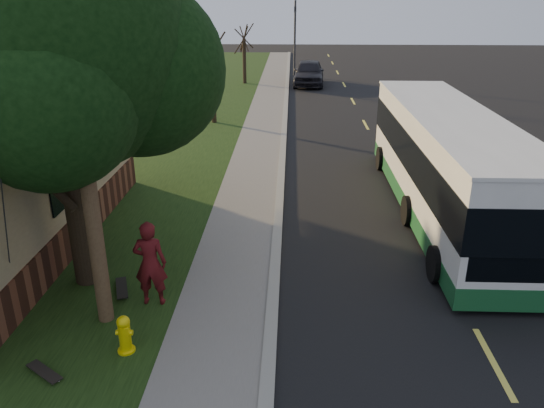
{
  "coord_description": "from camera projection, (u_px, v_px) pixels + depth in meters",
  "views": [
    {
      "loc": [
        0.34,
        -7.83,
        6.16
      ],
      "look_at": [
        -0.09,
        3.7,
        1.5
      ],
      "focal_mm": 35.0,
      "sensor_mm": 36.0,
      "label": 1
    }
  ],
  "objects": [
    {
      "name": "ground",
      "position": [
        269.0,
        357.0,
        9.58
      ],
      "size": [
        120.0,
        120.0,
        0.0
      ],
      "primitive_type": "plane",
      "color": "black",
      "rests_on": "ground"
    },
    {
      "name": "distant_car",
      "position": [
        309.0,
        73.0,
        36.81
      ],
      "size": [
        2.3,
        5.14,
        1.72
      ],
      "primitive_type": "imported",
      "rotation": [
        0.0,
        0.0,
        -0.06
      ],
      "color": "black",
      "rests_on": "ground"
    },
    {
      "name": "curb",
      "position": [
        281.0,
        175.0,
        18.82
      ],
      "size": [
        0.25,
        80.0,
        0.12
      ],
      "primitive_type": "cube",
      "color": "gray",
      "rests_on": "ground"
    },
    {
      "name": "bare_tree_far",
      "position": [
        244.0,
        55.0,
        36.73
      ],
      "size": [
        1.38,
        1.21,
        4.03
      ],
      "color": "black",
      "rests_on": "grass_verge"
    },
    {
      "name": "transit_bus",
      "position": [
        446.0,
        161.0,
        15.22
      ],
      "size": [
        2.56,
        11.11,
        3.01
      ],
      "color": "silver",
      "rests_on": "ground"
    },
    {
      "name": "fire_hydrant",
      "position": [
        125.0,
        334.0,
        9.5
      ],
      "size": [
        0.32,
        0.32,
        0.74
      ],
      "color": "yellow",
      "rests_on": "grass_verge"
    },
    {
      "name": "grass_verge",
      "position": [
        156.0,
        174.0,
        18.98
      ],
      "size": [
        5.0,
        80.0,
        0.07
      ],
      "primitive_type": "cube",
      "color": "black",
      "rests_on": "ground"
    },
    {
      "name": "road",
      "position": [
        394.0,
        178.0,
        18.7
      ],
      "size": [
        8.0,
        80.0,
        0.01
      ],
      "primitive_type": "cube",
      "color": "black",
      "rests_on": "ground"
    },
    {
      "name": "sidewalk",
      "position": [
        253.0,
        175.0,
        18.86
      ],
      "size": [
        2.0,
        80.0,
        0.08
      ],
      "primitive_type": "cube",
      "color": "slate",
      "rests_on": "ground"
    },
    {
      "name": "skateboard_spare",
      "position": [
        44.0,
        372.0,
        9.02
      ],
      "size": [
        0.78,
        0.62,
        0.08
      ],
      "color": "black",
      "rests_on": "grass_verge"
    },
    {
      "name": "traffic_signal",
      "position": [
        295.0,
        33.0,
        39.88
      ],
      "size": [
        0.18,
        0.22,
        5.5
      ],
      "color": "#2D2D30",
      "rests_on": "ground"
    },
    {
      "name": "utility_pole",
      "position": [
        74.0,
        89.0,
        8.88
      ],
      "size": [
        2.86,
        3.21,
        9.07
      ],
      "color": "#473321",
      "rests_on": "ground"
    },
    {
      "name": "bare_tree_near",
      "position": [
        213.0,
        80.0,
        25.57
      ],
      "size": [
        1.38,
        1.21,
        4.31
      ],
      "color": "black",
      "rests_on": "grass_verge"
    },
    {
      "name": "leafy_tree",
      "position": [
        59.0,
        46.0,
        10.24
      ],
      "size": [
        6.3,
        6.0,
        7.8
      ],
      "color": "black",
      "rests_on": "grass_verge"
    },
    {
      "name": "skateboard_main",
      "position": [
        122.0,
        288.0,
        11.55
      ],
      "size": [
        0.52,
        0.94,
        0.09
      ],
      "color": "black",
      "rests_on": "grass_verge"
    },
    {
      "name": "skateboarder",
      "position": [
        150.0,
        263.0,
        10.8
      ],
      "size": [
        0.69,
        0.47,
        1.85
      ],
      "primitive_type": "imported",
      "rotation": [
        0.0,
        0.0,
        3.18
      ],
      "color": "#511013",
      "rests_on": "grass_verge"
    }
  ]
}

